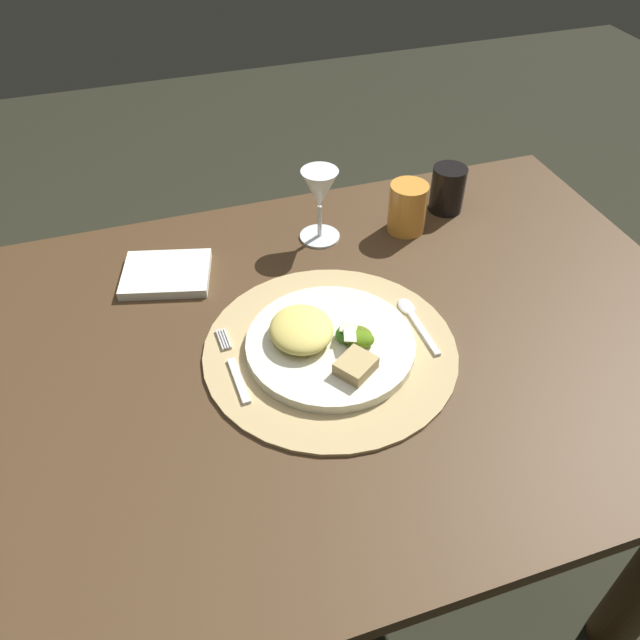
{
  "coord_description": "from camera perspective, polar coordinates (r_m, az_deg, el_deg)",
  "views": [
    {
      "loc": [
        -0.26,
        -0.64,
        1.42
      ],
      "look_at": [
        -0.04,
        0.03,
        0.76
      ],
      "focal_mm": 35.22,
      "sensor_mm": 36.0,
      "label": 1
    }
  ],
  "objects": [
    {
      "name": "spoon",
      "position": [
        1.0,
        8.42,
        0.35
      ],
      "size": [
        0.03,
        0.13,
        0.01
      ],
      "color": "silver",
      "rests_on": "placemat"
    },
    {
      "name": "napkin",
      "position": [
        1.1,
        -13.78,
        4.09
      ],
      "size": [
        0.17,
        0.15,
        0.02
      ],
      "primitive_type": "cube",
      "rotation": [
        0.0,
        0.0,
        -0.26
      ],
      "color": "white",
      "rests_on": "dining_table"
    },
    {
      "name": "pasta_serving",
      "position": [
        0.93,
        -1.73,
        -0.8
      ],
      "size": [
        0.11,
        0.12,
        0.03
      ],
      "primitive_type": "ellipsoid",
      "rotation": [
        0.0,
        0.0,
        4.53
      ],
      "color": "#E0CC62",
      "rests_on": "dinner_plate"
    },
    {
      "name": "bread_piece",
      "position": [
        0.88,
        3.27,
        -4.17
      ],
      "size": [
        0.07,
        0.07,
        0.02
      ],
      "primitive_type": "cube",
      "rotation": [
        0.0,
        0.0,
        5.31
      ],
      "color": "tan",
      "rests_on": "dinner_plate"
    },
    {
      "name": "dark_tumbler",
      "position": [
        1.25,
        11.52,
        11.58
      ],
      "size": [
        0.07,
        0.07,
        0.09
      ],
      "primitive_type": "cylinder",
      "color": "black",
      "rests_on": "dining_table"
    },
    {
      "name": "fork",
      "position": [
        0.92,
        -7.8,
        -4.34
      ],
      "size": [
        0.02,
        0.16,
        0.0
      ],
      "color": "silver",
      "rests_on": "placemat"
    },
    {
      "name": "dining_table",
      "position": [
        1.11,
        2.32,
        -8.66
      ],
      "size": [
        1.17,
        0.83,
        0.74
      ],
      "color": "#45301C",
      "rests_on": "ground"
    },
    {
      "name": "ground_plane",
      "position": [
        1.58,
        1.73,
        -21.17
      ],
      "size": [
        6.0,
        6.0,
        0.0
      ],
      "primitive_type": "plane",
      "color": "black"
    },
    {
      "name": "dinner_plate",
      "position": [
        0.94,
        0.95,
        -2.24
      ],
      "size": [
        0.25,
        0.25,
        0.02
      ],
      "primitive_type": "cylinder",
      "color": "silver",
      "rests_on": "placemat"
    },
    {
      "name": "placemat",
      "position": [
        0.94,
        0.94,
        -2.72
      ],
      "size": [
        0.38,
        0.38,
        0.01
      ],
      "primitive_type": "cylinder",
      "color": "tan",
      "rests_on": "dining_table"
    },
    {
      "name": "amber_tumbler",
      "position": [
        1.18,
        7.95,
        10.06
      ],
      "size": [
        0.07,
        0.07,
        0.09
      ],
      "primitive_type": "cylinder",
      "color": "orange",
      "rests_on": "dining_table"
    },
    {
      "name": "wine_glass",
      "position": [
        1.12,
        -0.03,
        11.49
      ],
      "size": [
        0.07,
        0.07,
        0.14
      ],
      "color": "silver",
      "rests_on": "dining_table"
    },
    {
      "name": "salad_greens",
      "position": [
        0.92,
        3.04,
        -1.5
      ],
      "size": [
        0.06,
        0.07,
        0.03
      ],
      "color": "#397D26",
      "rests_on": "dinner_plate"
    }
  ]
}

